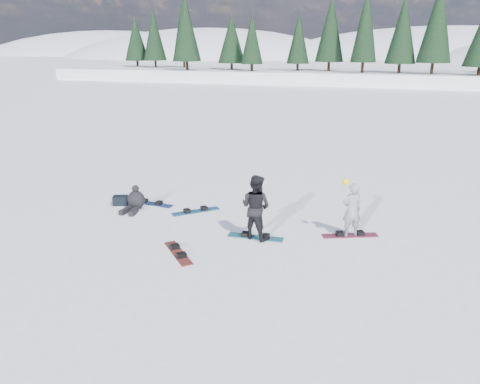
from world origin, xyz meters
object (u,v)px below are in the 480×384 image
at_px(snowboarder_man, 256,207).
at_px(seated_rider, 135,200).
at_px(snowboarder_woman, 352,210).
at_px(snowboard_loose_c, 152,204).
at_px(snowboard_loose_b, 178,253).
at_px(gear_bag, 120,200).
at_px(snowboard_loose_a, 196,211).

height_order(snowboarder_man, seated_rider, snowboarder_man).
bearing_deg(seated_rider, snowboarder_man, -14.81).
xyz_separation_m(snowboarder_woman, seated_rider, (-6.57, 0.10, -0.46)).
bearing_deg(snowboard_loose_c, snowboard_loose_b, -46.95).
height_order(gear_bag, snowboard_loose_c, gear_bag).
bearing_deg(seated_rider, gear_bag, 158.94).
height_order(seated_rider, gear_bag, seated_rider).
distance_m(snowboarder_man, snowboard_loose_c, 4.37).
bearing_deg(seated_rider, snowboard_loose_a, 10.19).
bearing_deg(snowboarder_woman, gear_bag, -33.57).
height_order(snowboard_loose_c, snowboard_loose_b, same).
bearing_deg(snowboard_loose_b, snowboard_loose_a, 152.16).
distance_m(gear_bag, snowboard_loose_c, 0.99).
bearing_deg(snowboard_loose_a, seated_rider, 148.31).
bearing_deg(snowboard_loose_c, snowboard_loose_a, -2.65).
relative_size(seated_rider, snowboard_loose_a, 0.62).
distance_m(seated_rider, snowboard_loose_c, 0.71).
relative_size(snowboarder_woman, snowboarder_man, 0.93).
bearing_deg(snowboard_loose_b, gear_bag, -172.59).
bearing_deg(snowboard_loose_c, snowboarder_man, -16.65).
bearing_deg(snowboard_loose_a, snowboarder_woman, -49.10).
xyz_separation_m(seated_rider, gear_bag, (-0.70, 0.25, -0.15)).
distance_m(snowboarder_woman, snowboard_loose_a, 4.79).
relative_size(snowboarder_man, seated_rider, 1.88).
distance_m(snowboard_loose_b, snowboard_loose_a, 3.02).
bearing_deg(snowboard_loose_b, seated_rider, -176.61).
height_order(snowboarder_man, snowboard_loose_c, snowboarder_man).
distance_m(gear_bag, snowboard_loose_b, 4.35).
xyz_separation_m(snowboard_loose_c, snowboard_loose_a, (1.65, -0.24, 0.00)).
relative_size(snowboarder_woman, gear_bag, 3.62).
relative_size(snowboarder_man, gear_bag, 3.87).
xyz_separation_m(seated_rider, snowboard_loose_b, (2.64, -2.54, -0.29)).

